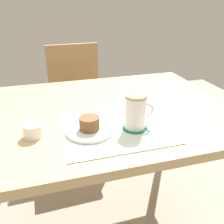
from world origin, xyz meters
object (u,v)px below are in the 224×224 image
object	(u,v)px
pastry_plate	(90,130)
sugar_bowl	(33,130)
pastry	(89,123)
wooden_chair	(78,100)
coffee_mug	(136,111)
dining_table	(95,124)

from	to	relation	value
pastry_plate	sugar_bowl	size ratio (longest dim) A/B	2.54
pastry_plate	pastry	size ratio (longest dim) A/B	2.39
wooden_chair	coffee_mug	xyz separation A→B (m)	(0.08, -0.97, 0.33)
pastry	sugar_bowl	world-z (taller)	pastry
coffee_mug	dining_table	bearing A→B (deg)	116.53
pastry	pastry_plate	bearing A→B (deg)	0.00
pastry_plate	coffee_mug	bearing A→B (deg)	-6.77
wooden_chair	pastry_plate	distance (m)	0.99
dining_table	sugar_bowl	xyz separation A→B (m)	(-0.27, -0.17, 0.10)
dining_table	pastry_plate	distance (m)	0.22
pastry_plate	sugar_bowl	distance (m)	0.20
pastry	sugar_bowl	bearing A→B (deg)	171.49
dining_table	sugar_bowl	size ratio (longest dim) A/B	17.69
dining_table	wooden_chair	world-z (taller)	wooden_chair
wooden_chair	pastry	world-z (taller)	wooden_chair
pastry	coffee_mug	world-z (taller)	coffee_mug
dining_table	coffee_mug	bearing A→B (deg)	-63.47
dining_table	pastry	bearing A→B (deg)	-108.14
dining_table	sugar_bowl	world-z (taller)	sugar_bowl
wooden_chair	pastry	size ratio (longest dim) A/B	11.81
dining_table	coffee_mug	xyz separation A→B (m)	(0.11, -0.22, 0.15)
pastry	coffee_mug	xyz separation A→B (m)	(0.17, -0.02, 0.03)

